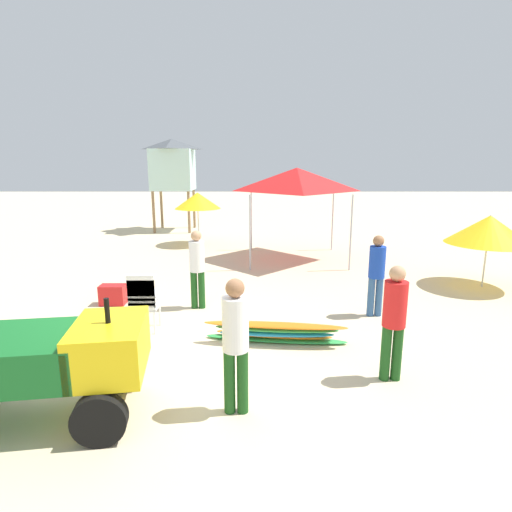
{
  "coord_description": "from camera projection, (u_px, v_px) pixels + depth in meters",
  "views": [
    {
      "loc": [
        1.43,
        -5.74,
        3.02
      ],
      "look_at": [
        1.42,
        2.06,
        1.26
      ],
      "focal_mm": 28.8,
      "sensor_mm": 36.0,
      "label": 1
    }
  ],
  "objects": [
    {
      "name": "beach_umbrella_mid",
      "position": [
        490.0,
        230.0,
        9.98
      ],
      "size": [
        1.99,
        1.99,
        1.8
      ],
      "color": "beige",
      "rests_on": "ground"
    },
    {
      "name": "beach_umbrella_left",
      "position": [
        198.0,
        201.0,
        15.3
      ],
      "size": [
        1.71,
        1.71,
        1.98
      ],
      "color": "beige",
      "rests_on": "ground"
    },
    {
      "name": "stacked_plastic_chairs",
      "position": [
        144.0,
        298.0,
        7.41
      ],
      "size": [
        0.48,
        0.48,
        1.11
      ],
      "color": "white",
      "rests_on": "ground"
    },
    {
      "name": "lifeguard_near_left",
      "position": [
        395.0,
        316.0,
        5.67
      ],
      "size": [
        0.32,
        0.32,
        1.68
      ],
      "color": "#194C19",
      "rests_on": "ground"
    },
    {
      "name": "popup_canopy",
      "position": [
        297.0,
        180.0,
        12.76
      ],
      "size": [
        2.93,
        2.93,
        2.9
      ],
      "color": "#B2B2B7",
      "rests_on": "ground"
    },
    {
      "name": "ground",
      "position": [
        163.0,
        366.0,
        6.27
      ],
      "size": [
        80.0,
        80.0,
        0.0
      ],
      "primitive_type": "plane",
      "color": "beige"
    },
    {
      "name": "lifeguard_far_right",
      "position": [
        377.0,
        270.0,
        8.14
      ],
      "size": [
        0.32,
        0.32,
        1.65
      ],
      "color": "#33598C",
      "rests_on": "ground"
    },
    {
      "name": "lifeguard_tower",
      "position": [
        173.0,
        165.0,
        18.42
      ],
      "size": [
        1.98,
        1.98,
        4.1
      ],
      "color": "olive",
      "rests_on": "ground"
    },
    {
      "name": "lifeguard_near_center",
      "position": [
        198.0,
        264.0,
        8.59
      ],
      "size": [
        0.32,
        0.32,
        1.68
      ],
      "color": "#194C19",
      "rests_on": "ground"
    },
    {
      "name": "utility_cart",
      "position": [
        40.0,
        360.0,
        4.78
      ],
      "size": [
        2.69,
        1.61,
        1.5
      ],
      "color": "#146023",
      "rests_on": "ground"
    },
    {
      "name": "cooler_box",
      "position": [
        113.0,
        295.0,
        8.98
      ],
      "size": [
        0.54,
        0.32,
        0.44
      ],
      "primitive_type": "cube",
      "color": "red",
      "rests_on": "ground"
    },
    {
      "name": "lifeguard_near_right",
      "position": [
        236.0,
        337.0,
        4.9
      ],
      "size": [
        0.32,
        0.32,
        1.72
      ],
      "color": "#194C19",
      "rests_on": "ground"
    },
    {
      "name": "surfboard_pile",
      "position": [
        276.0,
        332.0,
        7.03
      ],
      "size": [
        2.49,
        0.72,
        0.4
      ],
      "color": "green",
      "rests_on": "ground"
    }
  ]
}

